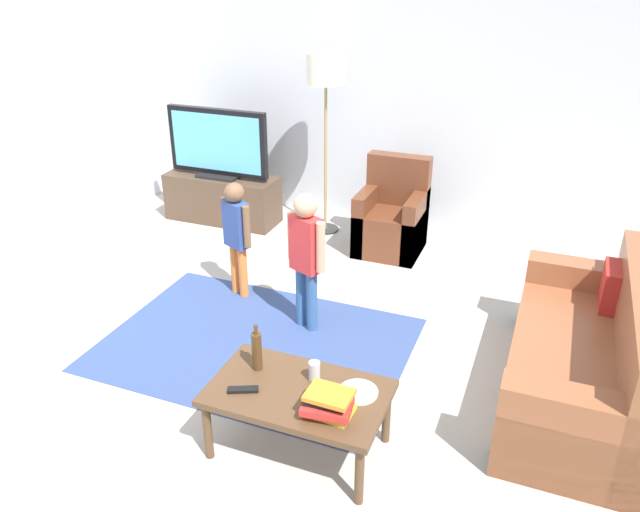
# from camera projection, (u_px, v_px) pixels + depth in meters

# --- Properties ---
(ground) EXTENTS (7.80, 7.80, 0.00)m
(ground) POSITION_uv_depth(u_px,v_px,m) (288.00, 377.00, 4.27)
(ground) COLOR #B2ADA3
(wall_back) EXTENTS (6.00, 0.12, 2.70)m
(wall_back) POSITION_uv_depth(u_px,v_px,m) (409.00, 94.00, 6.19)
(wall_back) COLOR silver
(wall_back) RESTS_ON ground
(area_rug) EXTENTS (2.20, 1.60, 0.01)m
(area_rug) POSITION_uv_depth(u_px,v_px,m) (256.00, 344.00, 4.63)
(area_rug) COLOR #33477A
(area_rug) RESTS_ON ground
(tv_stand) EXTENTS (1.20, 0.44, 0.50)m
(tv_stand) POSITION_uv_depth(u_px,v_px,m) (223.00, 199.00, 6.68)
(tv_stand) COLOR #4C3828
(tv_stand) RESTS_ON ground
(tv) EXTENTS (1.10, 0.28, 0.71)m
(tv) POSITION_uv_depth(u_px,v_px,m) (218.00, 144.00, 6.40)
(tv) COLOR black
(tv) RESTS_ON tv_stand
(couch) EXTENTS (0.80, 1.80, 0.86)m
(couch) POSITION_uv_depth(u_px,v_px,m) (591.00, 362.00, 3.93)
(couch) COLOR brown
(couch) RESTS_ON ground
(armchair) EXTENTS (0.60, 0.60, 0.90)m
(armchair) POSITION_uv_depth(u_px,v_px,m) (392.00, 220.00, 6.00)
(armchair) COLOR brown
(armchair) RESTS_ON ground
(floor_lamp) EXTENTS (0.36, 0.36, 1.78)m
(floor_lamp) POSITION_uv_depth(u_px,v_px,m) (326.00, 79.00, 5.87)
(floor_lamp) COLOR #262626
(floor_lamp) RESTS_ON ground
(child_near_tv) EXTENTS (0.31, 0.19, 0.99)m
(child_near_tv) POSITION_uv_depth(u_px,v_px,m) (236.00, 229.00, 5.06)
(child_near_tv) COLOR orange
(child_near_tv) RESTS_ON ground
(child_center) EXTENTS (0.34, 0.21, 1.09)m
(child_center) POSITION_uv_depth(u_px,v_px,m) (306.00, 250.00, 4.57)
(child_center) COLOR #33598C
(child_center) RESTS_ON ground
(coffee_table) EXTENTS (1.00, 0.60, 0.42)m
(coffee_table) POSITION_uv_depth(u_px,v_px,m) (298.00, 397.00, 3.50)
(coffee_table) COLOR #513823
(coffee_table) RESTS_ON ground
(book_stack) EXTENTS (0.28, 0.23, 0.14)m
(book_stack) POSITION_uv_depth(u_px,v_px,m) (328.00, 403.00, 3.27)
(book_stack) COLOR yellow
(book_stack) RESTS_ON coffee_table
(bottle) EXTENTS (0.06, 0.06, 0.30)m
(bottle) POSITION_uv_depth(u_px,v_px,m) (257.00, 351.00, 3.60)
(bottle) COLOR #4C3319
(bottle) RESTS_ON coffee_table
(tv_remote) EXTENTS (0.17, 0.11, 0.02)m
(tv_remote) POSITION_uv_depth(u_px,v_px,m) (243.00, 390.00, 3.46)
(tv_remote) COLOR black
(tv_remote) RESTS_ON coffee_table
(soda_can) EXTENTS (0.07, 0.07, 0.12)m
(soda_can) POSITION_uv_depth(u_px,v_px,m) (314.00, 371.00, 3.53)
(soda_can) COLOR silver
(soda_can) RESTS_ON coffee_table
(plate) EXTENTS (0.22, 0.22, 0.02)m
(plate) POSITION_uv_depth(u_px,v_px,m) (358.00, 392.00, 3.45)
(plate) COLOR white
(plate) RESTS_ON coffee_table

